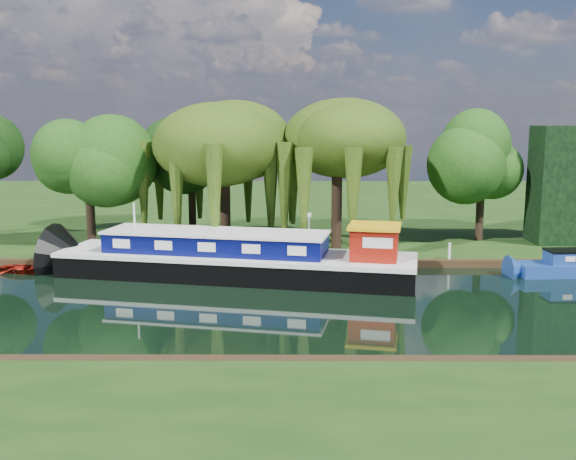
{
  "coord_description": "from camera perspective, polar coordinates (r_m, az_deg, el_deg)",
  "views": [
    {
      "loc": [
        -0.65,
        -29.88,
        8.75
      ],
      "look_at": [
        -0.83,
        5.08,
        2.8
      ],
      "focal_mm": 40.0,
      "sensor_mm": 36.0,
      "label": 1
    }
  ],
  "objects": [
    {
      "name": "tree_far_left",
      "position": [
        44.1,
        -17.37,
        5.92
      ],
      "size": [
        5.23,
        5.23,
        8.42
      ],
      "color": "black",
      "rests_on": "far_bank"
    },
    {
      "name": "tree_far_mid",
      "position": [
        47.35,
        -8.61,
        6.03
      ],
      "size": [
        4.78,
        4.78,
        7.82
      ],
      "color": "black",
      "rests_on": "far_bank"
    },
    {
      "name": "lamppost",
      "position": [
        40.89,
        1.9,
        0.75
      ],
      "size": [
        0.36,
        0.36,
        2.56
      ],
      "color": "silver",
      "rests_on": "far_bank"
    },
    {
      "name": "red_dinghy",
      "position": [
        40.74,
        -22.38,
        -3.49
      ],
      "size": [
        3.44,
        2.81,
        0.62
      ],
      "primitive_type": "imported",
      "rotation": [
        0.0,
        0.0,
        1.33
      ],
      "color": "maroon",
      "rests_on": "ground"
    },
    {
      "name": "dutch_barge",
      "position": [
        36.38,
        -4.46,
        -2.58
      ],
      "size": [
        20.72,
        8.43,
        4.27
      ],
      "rotation": [
        0.0,
        0.0,
        -0.2
      ],
      "color": "black",
      "rests_on": "ground"
    },
    {
      "name": "willow_left",
      "position": [
        43.2,
        -5.69,
        7.44
      ],
      "size": [
        7.66,
        7.66,
        9.18
      ],
      "color": "black",
      "rests_on": "far_bank"
    },
    {
      "name": "ground",
      "position": [
        31.14,
        1.48,
        -6.66
      ],
      "size": [
        120.0,
        120.0,
        0.0
      ],
      "primitive_type": "plane",
      "color": "black"
    },
    {
      "name": "tree_far_right",
      "position": [
        46.64,
        16.89,
        5.67
      ],
      "size": [
        4.79,
        4.79,
        7.84
      ],
      "color": "black",
      "rests_on": "far_bank"
    },
    {
      "name": "willow_right",
      "position": [
        41.94,
        4.41,
        7.17
      ],
      "size": [
        7.32,
        7.32,
        8.91
      ],
      "color": "black",
      "rests_on": "far_bank"
    },
    {
      "name": "reeds_near",
      "position": [
        24.93,
        18.12,
        -10.04
      ],
      "size": [
        33.7,
        1.5,
        1.1
      ],
      "color": "#1B4512",
      "rests_on": "ground"
    },
    {
      "name": "mooring_posts",
      "position": [
        39.07,
        0.5,
        -1.86
      ],
      "size": [
        19.16,
        0.16,
        1.0
      ],
      "color": "silver",
      "rests_on": "far_bank"
    },
    {
      "name": "far_bank",
      "position": [
        64.45,
        0.87,
        2.05
      ],
      "size": [
        120.0,
        52.0,
        0.45
      ],
      "primitive_type": "cube",
      "color": "black",
      "rests_on": "ground"
    }
  ]
}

